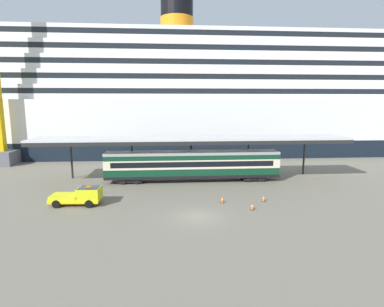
{
  "coord_description": "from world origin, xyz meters",
  "views": [
    {
      "loc": [
        -2.62,
        -27.45,
        10.58
      ],
      "look_at": [
        0.16,
        9.35,
        4.5
      ],
      "focal_mm": 28.75,
      "sensor_mm": 36.0,
      "label": 1
    }
  ],
  "objects_px": {
    "cruise_ship": "(191,100)",
    "traffic_cone_mid": "(264,198)",
    "traffic_cone_near": "(252,206)",
    "traffic_cone_far": "(222,199)",
    "service_truck": "(81,196)",
    "train_carriage": "(193,165)"
  },
  "relations": [
    {
      "from": "traffic_cone_mid",
      "to": "traffic_cone_near",
      "type": "bearing_deg",
      "value": -127.9
    },
    {
      "from": "cruise_ship",
      "to": "service_truck",
      "type": "distance_m",
      "value": 43.29
    },
    {
      "from": "cruise_ship",
      "to": "train_carriage",
      "type": "relative_size",
      "value": 7.67
    },
    {
      "from": "cruise_ship",
      "to": "train_carriage",
      "type": "distance_m",
      "value": 31.85
    },
    {
      "from": "train_carriage",
      "to": "traffic_cone_mid",
      "type": "relative_size",
      "value": 33.87
    },
    {
      "from": "service_truck",
      "to": "traffic_cone_mid",
      "type": "xyz_separation_m",
      "value": [
        19.5,
        -0.43,
        -0.65
      ]
    },
    {
      "from": "cruise_ship",
      "to": "traffic_cone_near",
      "type": "distance_m",
      "value": 43.86
    },
    {
      "from": "cruise_ship",
      "to": "train_carriage",
      "type": "xyz_separation_m",
      "value": [
        -2.08,
        -30.48,
        -9.01
      ]
    },
    {
      "from": "traffic_cone_near",
      "to": "traffic_cone_mid",
      "type": "relative_size",
      "value": 1.05
    },
    {
      "from": "traffic_cone_far",
      "to": "train_carriage",
      "type": "bearing_deg",
      "value": 104.7
    },
    {
      "from": "service_truck",
      "to": "traffic_cone_near",
      "type": "height_order",
      "value": "service_truck"
    },
    {
      "from": "train_carriage",
      "to": "service_truck",
      "type": "height_order",
      "value": "train_carriage"
    },
    {
      "from": "cruise_ship",
      "to": "service_truck",
      "type": "height_order",
      "value": "cruise_ship"
    },
    {
      "from": "cruise_ship",
      "to": "traffic_cone_far",
      "type": "xyz_separation_m",
      "value": [
        0.4,
        -39.92,
        -10.96
      ]
    },
    {
      "from": "traffic_cone_mid",
      "to": "cruise_ship",
      "type": "bearing_deg",
      "value": 97.06
    },
    {
      "from": "traffic_cone_far",
      "to": "traffic_cone_mid",
      "type": "bearing_deg",
      "value": 0.69
    },
    {
      "from": "cruise_ship",
      "to": "traffic_cone_mid",
      "type": "bearing_deg",
      "value": -82.94
    },
    {
      "from": "train_carriage",
      "to": "traffic_cone_far",
      "type": "relative_size",
      "value": 32.21
    },
    {
      "from": "traffic_cone_mid",
      "to": "train_carriage",
      "type": "bearing_deg",
      "value": 126.76
    },
    {
      "from": "cruise_ship",
      "to": "traffic_cone_far",
      "type": "bearing_deg",
      "value": -89.43
    },
    {
      "from": "cruise_ship",
      "to": "traffic_cone_mid",
      "type": "relative_size",
      "value": 259.8
    },
    {
      "from": "traffic_cone_near",
      "to": "cruise_ship",
      "type": "bearing_deg",
      "value": 94.05
    }
  ]
}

